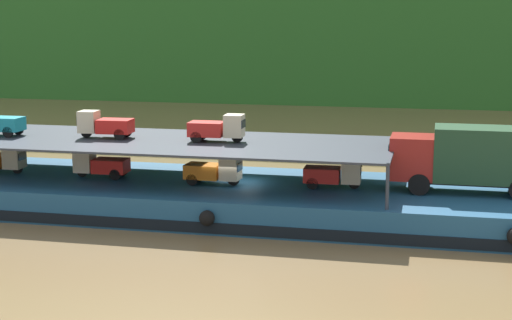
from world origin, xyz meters
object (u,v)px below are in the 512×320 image
at_px(covered_lorry, 469,157).
at_px(mini_truck_lower_stern, 0,160).
at_px(cargo_barge, 232,198).
at_px(mini_truck_lower_aft, 100,164).
at_px(mini_truck_lower_fore, 334,174).
at_px(mini_truck_upper_mid, 105,125).
at_px(mini_truck_upper_fore, 218,128).
at_px(mini_truck_lower_mid, 214,170).

height_order(covered_lorry, mini_truck_lower_stern, covered_lorry).
relative_size(cargo_barge, covered_lorry, 4.13).
bearing_deg(mini_truck_lower_aft, mini_truck_lower_fore, 0.82).
bearing_deg(mini_truck_lower_aft, mini_truck_upper_mid, 59.36).
xyz_separation_m(cargo_barge, mini_truck_lower_fore, (5.04, 0.00, 1.44)).
bearing_deg(mini_truck_lower_fore, covered_lorry, 2.74).
bearing_deg(mini_truck_lower_fore, mini_truck_upper_fore, 178.00).
relative_size(covered_lorry, mini_truck_lower_aft, 2.82).
relative_size(covered_lorry, mini_truck_lower_fore, 2.84).
bearing_deg(mini_truck_lower_fore, mini_truck_lower_stern, -179.41).
relative_size(mini_truck_lower_mid, mini_truck_lower_fore, 1.01).
xyz_separation_m(mini_truck_lower_aft, mini_truck_lower_mid, (6.13, -0.33, 0.00)).
bearing_deg(mini_truck_lower_fore, cargo_barge, -179.97).
xyz_separation_m(mini_truck_lower_aft, mini_truck_upper_fore, (6.12, 0.37, 2.00)).
bearing_deg(mini_truck_lower_aft, mini_truck_lower_stern, -179.88).
height_order(covered_lorry, mini_truck_lower_aft, covered_lorry).
bearing_deg(mini_truck_lower_fore, mini_truck_lower_aft, -179.18).
relative_size(cargo_barge, mini_truck_lower_aft, 11.68).
distance_m(mini_truck_lower_mid, mini_truck_upper_mid, 6.31).
distance_m(cargo_barge, covered_lorry, 11.55).
bearing_deg(mini_truck_lower_aft, cargo_barge, 1.39).
relative_size(mini_truck_lower_aft, mini_truck_upper_mid, 1.00).
bearing_deg(mini_truck_lower_stern, cargo_barge, 0.82).
distance_m(mini_truck_upper_mid, mini_truck_upper_fore, 5.95).
bearing_deg(mini_truck_lower_mid, mini_truck_lower_fore, 4.93).
xyz_separation_m(mini_truck_lower_mid, mini_truck_upper_fore, (-0.00, 0.70, 2.00)).
height_order(mini_truck_lower_mid, mini_truck_upper_fore, mini_truck_upper_fore).
bearing_deg(mini_truck_lower_fore, mini_truck_lower_mid, -175.07).
distance_m(mini_truck_lower_aft, mini_truck_lower_fore, 11.94).
xyz_separation_m(mini_truck_lower_stern, mini_truck_upper_mid, (5.85, 0.31, 2.00)).
bearing_deg(mini_truck_lower_stern, mini_truck_upper_fore, 1.87).
xyz_separation_m(cargo_barge, mini_truck_lower_stern, (-12.58, -0.18, 1.44)).
bearing_deg(mini_truck_upper_fore, mini_truck_lower_fore, -2.00).
height_order(mini_truck_lower_aft, mini_truck_upper_fore, mini_truck_upper_fore).
bearing_deg(mini_truck_upper_fore, mini_truck_lower_mid, -89.78).
height_order(mini_truck_lower_stern, mini_truck_lower_mid, same).
bearing_deg(cargo_barge, mini_truck_lower_fore, 0.03).
height_order(mini_truck_lower_aft, mini_truck_lower_fore, same).
height_order(covered_lorry, mini_truck_upper_mid, mini_truck_upper_mid).
distance_m(covered_lorry, mini_truck_lower_fore, 6.34).
distance_m(mini_truck_lower_fore, mini_truck_upper_mid, 11.93).
height_order(mini_truck_lower_mid, mini_truck_lower_fore, same).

